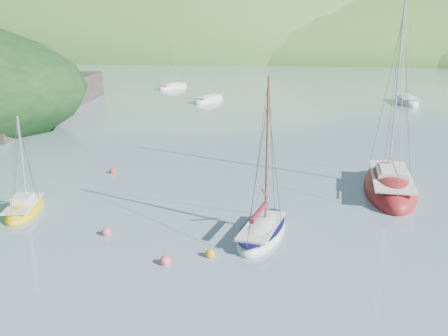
% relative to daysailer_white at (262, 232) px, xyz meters
% --- Properties ---
extents(ground, '(700.00, 700.00, 0.00)m').
position_rel_daysailer_white_xyz_m(ground, '(-3.44, -3.37, -0.20)').
color(ground, '#7696A3').
rests_on(ground, ground).
extents(shoreline_hills, '(690.00, 135.00, 56.00)m').
position_rel_daysailer_white_xyz_m(shoreline_hills, '(-13.11, 169.05, -0.20)').
color(shoreline_hills, '#406C29').
rests_on(shoreline_hills, ground).
extents(daysailer_white, '(2.69, 5.60, 8.27)m').
position_rel_daysailer_white_xyz_m(daysailer_white, '(0.00, 0.00, 0.00)').
color(daysailer_white, silver).
rests_on(daysailer_white, ground).
extents(sloop_red, '(3.33, 9.13, 13.41)m').
position_rel_daysailer_white_xyz_m(sloop_red, '(6.97, 8.49, 0.04)').
color(sloop_red, maroon).
rests_on(sloop_red, ground).
extents(sailboat_yellow, '(2.81, 4.67, 5.80)m').
position_rel_daysailer_white_xyz_m(sailboat_yellow, '(-13.36, 0.72, -0.04)').
color(sailboat_yellow, gold).
rests_on(sailboat_yellow, ground).
extents(distant_sloop_a, '(4.29, 7.12, 9.59)m').
position_rel_daysailer_white_xyz_m(distant_sloop_a, '(-12.85, 44.19, -0.03)').
color(distant_sloop_a, silver).
rests_on(distant_sloop_a, ground).
extents(distant_sloop_b, '(3.41, 8.04, 11.18)m').
position_rel_daysailer_white_xyz_m(distant_sloop_b, '(13.57, 48.15, -0.01)').
color(distant_sloop_b, silver).
rests_on(distant_sloop_b, ground).
extents(distant_sloop_c, '(4.80, 7.26, 9.78)m').
position_rel_daysailer_white_xyz_m(distant_sloop_c, '(-22.15, 57.86, -0.03)').
color(distant_sloop_c, silver).
rests_on(distant_sloop_c, ground).
extents(mooring_buoys, '(18.97, 13.19, 0.50)m').
position_rel_daysailer_white_xyz_m(mooring_buoys, '(-2.91, 0.89, -0.08)').
color(mooring_buoys, gold).
rests_on(mooring_buoys, ground).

